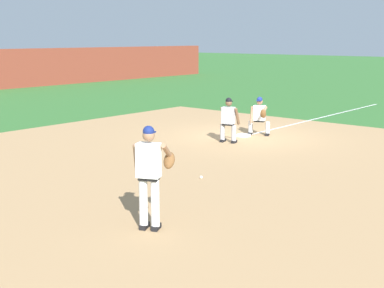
% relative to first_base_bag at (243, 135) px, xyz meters
% --- Properties ---
extents(ground_plane, '(160.00, 160.00, 0.00)m').
position_rel_first_base_bag_xyz_m(ground_plane, '(0.00, 0.00, -0.04)').
color(ground_plane, '#336B2D').
extents(infield_dirt_patch, '(18.00, 18.00, 0.01)m').
position_rel_first_base_bag_xyz_m(infield_dirt_patch, '(-4.25, -1.96, -0.04)').
color(infield_dirt_patch, tan).
rests_on(infield_dirt_patch, ground).
extents(foul_line_stripe, '(11.82, 0.10, 0.00)m').
position_rel_first_base_bag_xyz_m(foul_line_stripe, '(5.91, 0.00, -0.04)').
color(foul_line_stripe, white).
rests_on(foul_line_stripe, ground).
extents(first_base_bag, '(0.38, 0.38, 0.09)m').
position_rel_first_base_bag_xyz_m(first_base_bag, '(0.00, 0.00, 0.00)').
color(first_base_bag, white).
rests_on(first_base_bag, ground).
extents(baseball, '(0.07, 0.07, 0.07)m').
position_rel_first_base_bag_xyz_m(baseball, '(-5.22, -2.41, -0.01)').
color(baseball, white).
rests_on(baseball, ground).
extents(pitcher, '(0.83, 0.59, 1.86)m').
position_rel_first_base_bag_xyz_m(pitcher, '(-8.45, -3.91, 1.01)').
color(pitcher, black).
rests_on(pitcher, ground).
extents(first_baseman, '(0.85, 0.96, 1.34)m').
position_rel_first_base_bag_xyz_m(first_baseman, '(0.55, -0.29, 0.69)').
color(first_baseman, black).
rests_on(first_baseman, ground).
extents(baserunner, '(0.52, 0.64, 1.46)m').
position_rel_first_base_bag_xyz_m(baserunner, '(-1.16, -0.23, 0.75)').
color(baserunner, black).
rests_on(baserunner, ground).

